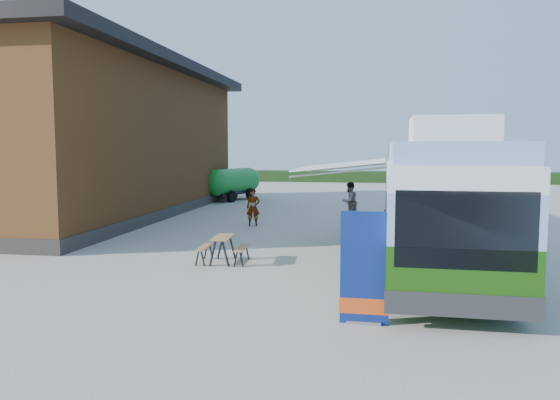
% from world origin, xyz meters
% --- Properties ---
extents(ground, '(100.00, 100.00, 0.00)m').
position_xyz_m(ground, '(0.00, 0.00, 0.00)').
color(ground, '#BCB7AD').
rests_on(ground, ground).
extents(barn, '(9.60, 21.20, 7.50)m').
position_xyz_m(barn, '(-10.50, 10.00, 3.59)').
color(barn, brown).
rests_on(barn, ground).
extents(hedge, '(40.00, 3.00, 1.00)m').
position_xyz_m(hedge, '(8.00, 38.00, 0.50)').
color(hedge, '#264419').
rests_on(hedge, ground).
extents(bus, '(3.00, 12.92, 3.95)m').
position_xyz_m(bus, '(4.65, 1.01, 1.89)').
color(bus, '#215E0F').
rests_on(bus, ground).
extents(awning, '(2.81, 4.47, 0.53)m').
position_xyz_m(awning, '(2.25, 1.33, 2.88)').
color(awning, white).
rests_on(awning, ground).
extents(banner, '(0.93, 0.19, 2.14)m').
position_xyz_m(banner, '(2.79, -4.98, 0.87)').
color(banner, navy).
rests_on(banner, ground).
extents(picnic_table, '(1.41, 1.27, 0.77)m').
position_xyz_m(picnic_table, '(-1.29, -0.12, 0.57)').
color(picnic_table, '#AA7850').
rests_on(picnic_table, ground).
extents(person_a, '(0.64, 0.50, 1.57)m').
position_xyz_m(person_a, '(-2.02, 7.25, 0.79)').
color(person_a, '#999999').
rests_on(person_a, ground).
extents(person_b, '(1.07, 1.07, 1.76)m').
position_xyz_m(person_b, '(1.93, 9.53, 0.88)').
color(person_b, '#999999').
rests_on(person_b, ground).
extents(slurry_tanker, '(2.75, 5.17, 2.00)m').
position_xyz_m(slurry_tanker, '(-5.70, 18.02, 1.15)').
color(slurry_tanker, '#178127').
rests_on(slurry_tanker, ground).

